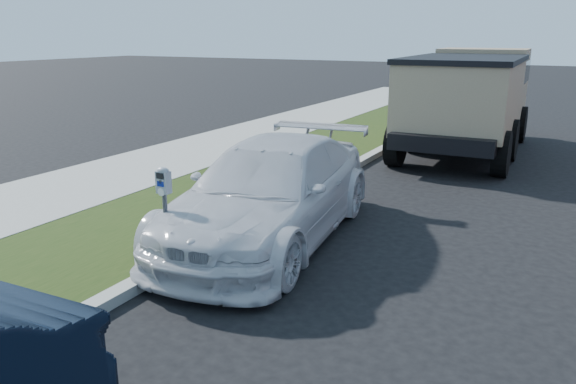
% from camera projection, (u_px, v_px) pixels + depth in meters
% --- Properties ---
extents(ground, '(120.00, 120.00, 0.00)m').
position_uv_depth(ground, '(348.00, 300.00, 7.18)').
color(ground, black).
rests_on(ground, ground).
extents(streetside, '(6.12, 50.00, 0.15)m').
position_uv_depth(streetside, '(130.00, 198.00, 11.36)').
color(streetside, gray).
rests_on(streetside, ground).
extents(parking_meter, '(0.20, 0.14, 1.41)m').
position_uv_depth(parking_meter, '(164.00, 195.00, 7.67)').
color(parking_meter, '#3F4247').
rests_on(parking_meter, ground).
extents(white_wagon, '(2.84, 5.72, 1.60)m').
position_uv_depth(white_wagon, '(272.00, 191.00, 9.15)').
color(white_wagon, silver).
rests_on(white_wagon, ground).
extents(dump_truck, '(3.07, 7.29, 2.82)m').
position_uv_depth(dump_truck, '(470.00, 95.00, 15.95)').
color(dump_truck, black).
rests_on(dump_truck, ground).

